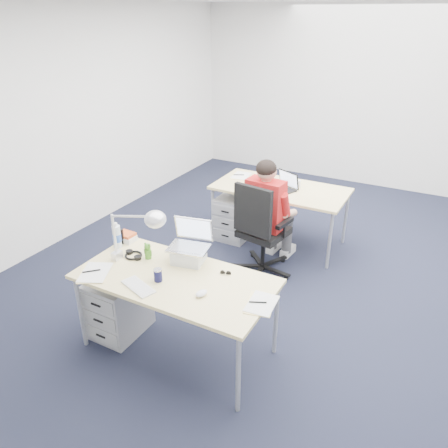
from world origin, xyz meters
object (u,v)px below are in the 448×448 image
(can_koozie, at_px, (158,275))
(water_bottle, at_px, (117,235))
(bear_figurine, at_px, (148,251))
(office_chair, at_px, (261,247))
(drawer_pedestal_near, at_px, (119,305))
(desk_lamp, at_px, (130,234))
(dark_laptop, at_px, (282,181))
(far_cup, at_px, (298,184))
(drawer_pedestal_far, at_px, (235,217))
(seated_person, at_px, (271,213))
(desk_near, at_px, (175,282))
(silver_laptop, at_px, (188,243))
(desk_far, at_px, (280,191))
(wireless_keyboard, at_px, (138,287))
(book_stack, at_px, (126,237))
(cordless_phone, at_px, (121,237))
(computer_mouse, at_px, (201,293))
(headphones, at_px, (133,255))

(can_koozie, distance_m, water_bottle, 0.71)
(bear_figurine, bearing_deg, water_bottle, -177.03)
(can_koozie, bearing_deg, office_chair, 82.88)
(water_bottle, bearing_deg, drawer_pedestal_near, -58.23)
(desk_lamp, distance_m, dark_laptop, 2.25)
(office_chair, bearing_deg, far_cup, 93.92)
(drawer_pedestal_far, xyz_separation_m, water_bottle, (-0.20, -1.95, 0.58))
(drawer_pedestal_far, bearing_deg, seated_person, -33.89)
(desk_near, height_order, silver_laptop, silver_laptop)
(desk_far, bearing_deg, seated_person, -78.37)
(drawer_pedestal_far, bearing_deg, office_chair, -44.04)
(office_chair, height_order, wireless_keyboard, office_chair)
(seated_person, bearing_deg, water_bottle, -114.74)
(water_bottle, bearing_deg, book_stack, 95.19)
(seated_person, height_order, cordless_phone, seated_person)
(silver_laptop, distance_m, wireless_keyboard, 0.56)
(bear_figurine, relative_size, dark_laptop, 0.48)
(desk_far, bearing_deg, far_cup, 29.33)
(desk_lamp, bearing_deg, book_stack, 143.38)
(can_koozie, height_order, book_stack, can_koozie)
(water_bottle, xyz_separation_m, far_cup, (0.93, 2.19, -0.08))
(office_chair, xyz_separation_m, can_koozie, (-0.20, -1.60, 0.48))
(wireless_keyboard, height_order, computer_mouse, computer_mouse)
(headphones, bearing_deg, seated_person, 87.04)
(wireless_keyboard, xyz_separation_m, water_bottle, (-0.57, 0.43, 0.11))
(desk_near, bearing_deg, far_cup, 85.36)
(desk_far, xyz_separation_m, office_chair, (0.10, -0.77, -0.38))
(desk_near, bearing_deg, desk_lamp, 179.01)
(drawer_pedestal_far, xyz_separation_m, desk_lamp, (0.11, -2.12, 0.74))
(desk_near, bearing_deg, silver_laptop, 97.39)
(drawer_pedestal_far, bearing_deg, headphones, -89.08)
(desk_near, relative_size, can_koozie, 14.80)
(drawer_pedestal_far, distance_m, cordless_phone, 1.97)
(can_koozie, bearing_deg, dark_laptop, 86.63)
(desk_lamp, bearing_deg, bear_figurine, 72.89)
(water_bottle, bearing_deg, wireless_keyboard, -36.99)
(computer_mouse, relative_size, cordless_phone, 0.74)
(office_chair, xyz_separation_m, silver_laptop, (-0.15, -1.23, 0.60))
(seated_person, bearing_deg, headphones, -106.77)
(desk_lamp, bearing_deg, can_koozie, -11.04)
(computer_mouse, xyz_separation_m, dark_laptop, (-0.27, 2.31, 0.09))
(desk_far, xyz_separation_m, wireless_keyboard, (-0.18, -2.52, 0.05))
(drawer_pedestal_far, bearing_deg, silver_laptop, -74.83)
(desk_near, xyz_separation_m, far_cup, (0.19, 2.37, 0.09))
(computer_mouse, height_order, headphones, computer_mouse)
(seated_person, height_order, wireless_keyboard, seated_person)
(desk_far, relative_size, can_koozie, 14.80)
(desk_far, relative_size, computer_mouse, 15.16)
(desk_lamp, bearing_deg, drawer_pedestal_far, 99.68)
(wireless_keyboard, bearing_deg, far_cup, 101.52)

